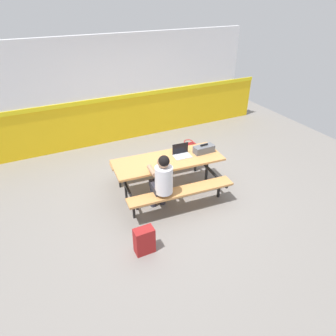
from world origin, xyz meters
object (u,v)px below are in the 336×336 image
picnic_table_main (168,167)px  toolbox_grey (204,149)px  tote_bag_bright (188,150)px  laptop_silver (182,153)px  student_nearer (162,180)px  backpack_dark (144,240)px

picnic_table_main → toolbox_grey: toolbox_grey is taller
tote_bag_bright → laptop_silver: bearing=-125.7°
picnic_table_main → laptop_silver: 0.36m
toolbox_grey → tote_bag_bright: toolbox_grey is taller
picnic_table_main → student_nearer: bearing=-124.7°
picnic_table_main → toolbox_grey: (0.74, -0.06, 0.23)m
picnic_table_main → laptop_silver: size_ratio=6.22×
laptop_silver → tote_bag_bright: (0.74, 1.03, -0.59)m
picnic_table_main → backpack_dark: (-1.01, -1.24, -0.36)m
student_nearer → backpack_dark: (-0.64, -0.71, -0.49)m
backpack_dark → picnic_table_main: bearing=51.0°
toolbox_grey → backpack_dark: (-1.74, -1.18, -0.60)m
picnic_table_main → tote_bag_bright: bearing=45.3°
toolbox_grey → tote_bag_bright: bearing=74.9°
picnic_table_main → student_nearer: size_ratio=1.73×
backpack_dark → tote_bag_bright: (2.04, 2.29, -0.02)m
toolbox_grey → backpack_dark: 2.19m
laptop_silver → toolbox_grey: size_ratio=0.84×
backpack_dark → tote_bag_bright: backpack_dark is taller
laptop_silver → toolbox_grey: laptop_silver is taller
picnic_table_main → student_nearer: student_nearer is taller
laptop_silver → toolbox_grey: bearing=-9.2°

